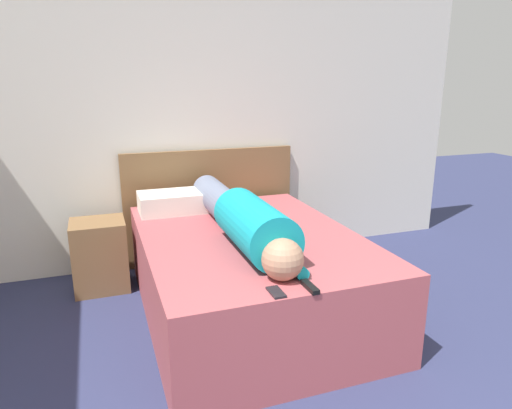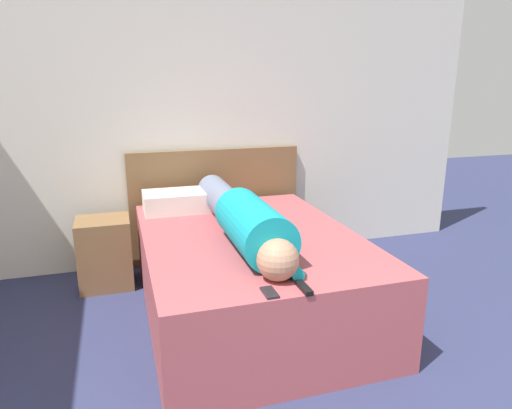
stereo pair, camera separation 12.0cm
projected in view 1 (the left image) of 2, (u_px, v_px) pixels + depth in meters
name	position (u px, v px, depth m)	size (l,w,h in m)	color
wall_back	(180.00, 119.00, 3.95)	(5.53, 0.06, 2.60)	silver
bed	(249.00, 274.00, 3.23)	(1.43, 1.97, 0.59)	#A84C51
headboard	(211.00, 206.00, 4.17)	(1.55, 0.04, 1.03)	brown
nightstand	(100.00, 255.00, 3.61)	(0.41, 0.38, 0.56)	brown
person_lying	(242.00, 218.00, 3.03)	(0.32, 1.82, 0.32)	tan
pillow_near_headboard	(176.00, 202.00, 3.69)	(0.59, 0.35, 0.16)	silver
tv_remote	(310.00, 287.00, 2.32)	(0.04, 0.15, 0.02)	black
cell_phone	(276.00, 292.00, 2.27)	(0.06, 0.13, 0.01)	black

